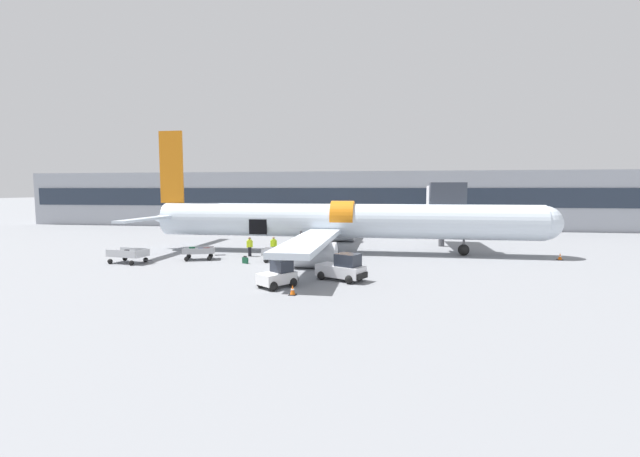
{
  "coord_description": "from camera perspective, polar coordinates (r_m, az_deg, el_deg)",
  "views": [
    {
      "loc": [
        7.28,
        -33.63,
        5.96
      ],
      "look_at": [
        1.34,
        2.78,
        2.56
      ],
      "focal_mm": 24.0,
      "sensor_mm": 36.0,
      "label": 1
    }
  ],
  "objects": [
    {
      "name": "ground_plane",
      "position": [
        34.92,
        -2.92,
        -4.57
      ],
      "size": [
        500.0,
        500.0,
        0.0
      ],
      "primitive_type": "plane",
      "color": "gray"
    },
    {
      "name": "terminal_strip",
      "position": [
        69.13,
        3.22,
        3.89
      ],
      "size": [
        104.66,
        9.73,
        8.62
      ],
      "color": "#9EA3AD",
      "rests_on": "ground_plane"
    },
    {
      "name": "jet_bridge_stub",
      "position": [
        45.39,
        16.14,
        3.88
      ],
      "size": [
        3.27,
        9.33,
        6.59
      ],
      "color": "#4C4C51",
      "rests_on": "ground_plane"
    },
    {
      "name": "airplane",
      "position": [
        40.16,
        2.23,
        0.89
      ],
      "size": [
        38.67,
        32.91,
        11.66
      ],
      "color": "silver",
      "rests_on": "ground_plane"
    },
    {
      "name": "baggage_tug_lead",
      "position": [
        26.38,
        -5.6,
        -6.32
      ],
      "size": [
        2.46,
        2.62,
        1.64
      ],
      "color": "white",
      "rests_on": "ground_plane"
    },
    {
      "name": "baggage_tug_mid",
      "position": [
        28.14,
        3.03,
        -5.38
      ],
      "size": [
        3.54,
        2.71,
        1.79
      ],
      "color": "silver",
      "rests_on": "ground_plane"
    },
    {
      "name": "baggage_cart_loading",
      "position": [
        35.54,
        -5.35,
        -3.5
      ],
      "size": [
        3.74,
        2.05,
        1.08
      ],
      "color": "#B7BABF",
      "rests_on": "ground_plane"
    },
    {
      "name": "baggage_cart_queued",
      "position": [
        37.72,
        -15.72,
        -3.19
      ],
      "size": [
        3.59,
        2.38,
        1.07
      ],
      "color": "#999BA0",
      "rests_on": "ground_plane"
    },
    {
      "name": "baggage_cart_empty",
      "position": [
        37.88,
        -24.19,
        -3.37
      ],
      "size": [
        4.02,
        2.32,
        1.14
      ],
      "color": "#B7BABF",
      "rests_on": "ground_plane"
    },
    {
      "name": "ground_crew_loader_a",
      "position": [
        37.63,
        -2.95,
        -2.35
      ],
      "size": [
        0.65,
        0.5,
        1.85
      ],
      "color": "#2D2D33",
      "rests_on": "ground_plane"
    },
    {
      "name": "ground_crew_loader_b",
      "position": [
        38.55,
        -9.36,
        -2.34
      ],
      "size": [
        0.55,
        0.55,
        1.72
      ],
      "color": "black",
      "rests_on": "ground_plane"
    },
    {
      "name": "ground_crew_driver",
      "position": [
        38.69,
        -6.21,
        -2.28
      ],
      "size": [
        0.6,
        0.48,
        1.71
      ],
      "color": "#1E2338",
      "rests_on": "ground_plane"
    },
    {
      "name": "suitcase_on_tarmac_upright",
      "position": [
        34.98,
        -9.94,
        -4.2
      ],
      "size": [
        0.56,
        0.38,
        0.61
      ],
      "color": "#14472D",
      "rests_on": "ground_plane"
    },
    {
      "name": "safety_cone_nose",
      "position": [
        41.48,
        29.36,
        -3.3
      ],
      "size": [
        0.48,
        0.48,
        0.59
      ],
      "color": "black",
      "rests_on": "ground_plane"
    },
    {
      "name": "safety_cone_engine_left",
      "position": [
        24.43,
        -3.67,
        -8.22
      ],
      "size": [
        0.43,
        0.43,
        0.58
      ],
      "color": "black",
      "rests_on": "ground_plane"
    }
  ]
}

